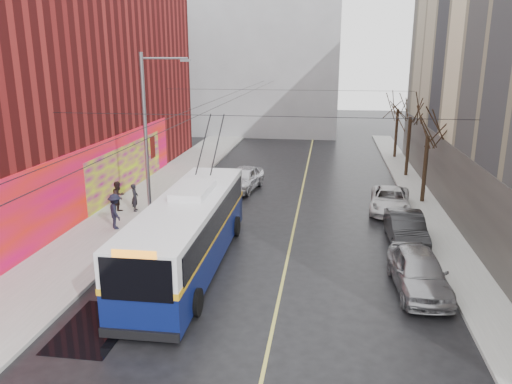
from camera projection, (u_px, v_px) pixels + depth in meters
ground at (228, 328)px, 16.79m from camera, size 140.00×140.00×0.00m
sidewalk_left at (135, 210)px, 29.32m from camera, size 4.00×60.00×0.15m
sidewalk_right at (435, 223)px, 26.97m from camera, size 2.00×60.00×0.15m
lane_line at (298, 208)px, 29.93m from camera, size 0.12×50.00×0.01m
building_left at (15, 86)px, 30.49m from camera, size 12.11×36.00×14.00m
building_far at (252, 53)px, 58.14m from camera, size 20.50×12.10×18.00m
streetlight_pole at (149, 135)px, 25.89m from camera, size 2.65×0.60×9.00m
catenary_wires at (233, 100)px, 29.57m from camera, size 18.00×60.00×0.22m
tree_near at (429, 123)px, 29.48m from camera, size 3.20×3.20×6.40m
tree_mid at (411, 106)px, 36.08m from camera, size 3.20×3.20×6.68m
tree_far at (399, 100)px, 42.79m from camera, size 3.20×3.20×6.57m
puddle at (95, 328)px, 16.78m from camera, size 2.16×3.56×0.01m
pigeons_flying at (221, 96)px, 24.51m from camera, size 3.51×2.70×1.57m
trolleybus at (189, 231)px, 21.19m from camera, size 3.02×12.49×5.89m
parked_car_a at (419, 271)px, 19.22m from camera, size 2.18×4.82×1.61m
parked_car_b at (406, 229)px, 24.10m from camera, size 1.70×4.60×1.50m
parked_car_c at (390, 200)px, 29.12m from camera, size 2.76×5.07×1.35m
following_car at (243, 178)px, 33.75m from camera, size 2.59×4.87×1.58m
pedestrian_a at (135, 198)px, 28.62m from camera, size 0.49×0.65×1.61m
pedestrian_b at (119, 197)px, 28.41m from camera, size 0.90×1.03×1.80m
pedestrian_c at (115, 211)px, 25.68m from camera, size 1.28×1.37×1.85m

